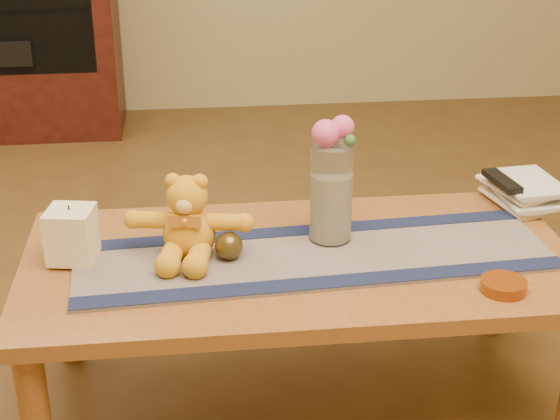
{
  "coord_description": "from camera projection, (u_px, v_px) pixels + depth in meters",
  "views": [
    {
      "loc": [
        -0.27,
        -1.89,
        1.43
      ],
      "look_at": [
        -0.05,
        0.0,
        0.58
      ],
      "focal_mm": 54.31,
      "sensor_mm": 36.0,
      "label": 1
    }
  ],
  "objects": [
    {
      "name": "blue_flower_side",
      "position": [
        319.0,
        135.0,
        2.12
      ],
      "size": [
        0.04,
        0.04,
        0.04
      ],
      "primitive_type": "sphere",
      "color": "#535AB4",
      "rests_on": "glass_vase"
    },
    {
      "name": "book_lower",
      "position": [
        500.0,
        198.0,
        2.41
      ],
      "size": [
        0.18,
        0.23,
        0.02
      ],
      "primitive_type": "imported",
      "rotation": [
        0.0,
        0.0,
        0.06
      ],
      "color": "#F9E0C0",
      "rests_on": "book_bottom"
    },
    {
      "name": "runner_border_far",
      "position": [
        303.0,
        230.0,
        2.26
      ],
      "size": [
        1.2,
        0.13,
        0.0
      ],
      "primitive_type": "cube",
      "rotation": [
        0.0,
        0.0,
        0.06
      ],
      "color": "#131939",
      "rests_on": "persian_runner"
    },
    {
      "name": "runner_border_near",
      "position": [
        327.0,
        282.0,
        2.0
      ],
      "size": [
        1.2,
        0.13,
        0.0
      ],
      "primitive_type": "cube",
      "rotation": [
        0.0,
        0.0,
        0.06
      ],
      "color": "#131939",
      "rests_on": "persian_runner"
    },
    {
      "name": "table_leg_bl",
      "position": [
        66.0,
        297.0,
        2.44
      ],
      "size": [
        0.07,
        0.07,
        0.41
      ],
      "primitive_type": "cylinder",
      "color": "brown",
      "rests_on": "floor"
    },
    {
      "name": "amber_dish",
      "position": [
        503.0,
        286.0,
        1.98
      ],
      "size": [
        0.11,
        0.11,
        0.03
      ],
      "primitive_type": "cylinder",
      "rotation": [
        0.0,
        0.0,
        -0.02
      ],
      "color": "#BF5914",
      "rests_on": "coffee_table_top"
    },
    {
      "name": "book_upper",
      "position": [
        497.0,
        191.0,
        2.41
      ],
      "size": [
        0.22,
        0.26,
        0.02
      ],
      "primitive_type": "imported",
      "rotation": [
        0.0,
        0.0,
        0.25
      ],
      "color": "#F9E0C0",
      "rests_on": "book_lower"
    },
    {
      "name": "blue_flower_back",
      "position": [
        334.0,
        130.0,
        2.14
      ],
      "size": [
        0.04,
        0.04,
        0.04
      ],
      "primitive_type": "sphere",
      "color": "#535AB4",
      "rests_on": "glass_vase"
    },
    {
      "name": "candle_wick",
      "position": [
        69.0,
        207.0,
        2.06
      ],
      "size": [
        0.0,
        0.0,
        0.01
      ],
      "primitive_type": "cylinder",
      "rotation": [
        0.0,
        0.0,
        -0.18
      ],
      "color": "black",
      "rests_on": "pillar_candle"
    },
    {
      "name": "persian_runner",
      "position": [
        315.0,
        256.0,
        2.14
      ],
      "size": [
        1.22,
        0.42,
        0.01
      ],
      "primitive_type": "cube",
      "rotation": [
        0.0,
        0.0,
        0.06
      ],
      "color": "#181A43",
      "rests_on": "coffee_table_top"
    },
    {
      "name": "coffee_table_top",
      "position": [
        299.0,
        263.0,
        2.16
      ],
      "size": [
        1.4,
        0.7,
        0.04
      ],
      "primitive_type": "cube",
      "color": "brown",
      "rests_on": "floor"
    },
    {
      "name": "book_top",
      "position": [
        501.0,
        186.0,
        2.4
      ],
      "size": [
        0.18,
        0.24,
        0.02
      ],
      "primitive_type": "imported",
      "rotation": [
        0.0,
        0.0,
        0.09
      ],
      "color": "#F9E0C0",
      "rests_on": "book_upper"
    },
    {
      "name": "teddy_bear",
      "position": [
        188.0,
        217.0,
        2.1
      ],
      "size": [
        0.34,
        0.3,
        0.2
      ],
      "primitive_type": null,
      "rotation": [
        0.0,
        0.0,
        -0.19
      ],
      "color": "orange",
      "rests_on": "persian_runner"
    },
    {
      "name": "table_leg_br",
      "position": [
        494.0,
        273.0,
        2.58
      ],
      "size": [
        0.07,
        0.07,
        0.41
      ],
      "primitive_type": "cylinder",
      "color": "brown",
      "rests_on": "floor"
    },
    {
      "name": "bronze_ball",
      "position": [
        229.0,
        246.0,
        2.1
      ],
      "size": [
        0.09,
        0.09,
        0.07
      ],
      "primitive_type": "sphere",
      "rotation": [
        0.0,
        0.0,
        -0.29
      ],
      "color": "#4A3B18",
      "rests_on": "persian_runner"
    },
    {
      "name": "rose_right",
      "position": [
        342.0,
        127.0,
        2.1
      ],
      "size": [
        0.06,
        0.06,
        0.06
      ],
      "primitive_type": "sphere",
      "color": "#E04F85",
      "rests_on": "glass_vase"
    },
    {
      "name": "tv_remote",
      "position": [
        502.0,
        181.0,
        2.38
      ],
      "size": [
        0.07,
        0.16,
        0.02
      ],
      "primitive_type": "cube",
      "rotation": [
        0.0,
        0.0,
        0.14
      ],
      "color": "black",
      "rests_on": "book_top"
    },
    {
      "name": "potpourri_fill",
      "position": [
        331.0,
        207.0,
        2.18
      ],
      "size": [
        0.09,
        0.09,
        0.18
      ],
      "primitive_type": "cylinder",
      "color": "beige",
      "rests_on": "glass_vase"
    },
    {
      "name": "book_bottom",
      "position": [
        498.0,
        204.0,
        2.42
      ],
      "size": [
        0.21,
        0.25,
        0.02
      ],
      "primitive_type": "imported",
      "rotation": [
        0.0,
        0.0,
        0.2
      ],
      "color": "#F9E0C0",
      "rests_on": "coffee_table_top"
    },
    {
      "name": "glass_vase",
      "position": [
        331.0,
        193.0,
        2.17
      ],
      "size": [
        0.11,
        0.11,
        0.26
      ],
      "primitive_type": "cylinder",
      "color": "silver",
      "rests_on": "persian_runner"
    },
    {
      "name": "floor",
      "position": [
        298.0,
        401.0,
        2.33
      ],
      "size": [
        5.5,
        5.5,
        0.0
      ],
      "primitive_type": "plane",
      "color": "#503416",
      "rests_on": "ground"
    },
    {
      "name": "leaf_sprig",
      "position": [
        350.0,
        140.0,
        2.09
      ],
      "size": [
        0.03,
        0.03,
        0.03
      ],
      "primitive_type": "sphere",
      "color": "#33662D",
      "rests_on": "glass_vase"
    },
    {
      "name": "pillar_candle",
      "position": [
        72.0,
        234.0,
        2.09
      ],
      "size": [
        0.13,
        0.13,
        0.13
      ],
      "primitive_type": "cube",
      "rotation": [
        0.0,
        0.0,
        -0.18
      ],
      "color": "#F8EAB7",
      "rests_on": "persian_runner"
    },
    {
      "name": "rose_left",
      "position": [
        325.0,
        133.0,
        2.09
      ],
      "size": [
        0.07,
        0.07,
        0.07
      ],
      "primitive_type": "sphere",
      "color": "#E04F85",
      "rests_on": "glass_vase"
    }
  ]
}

